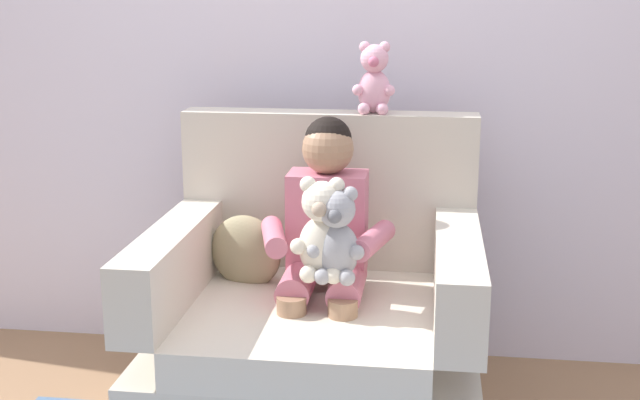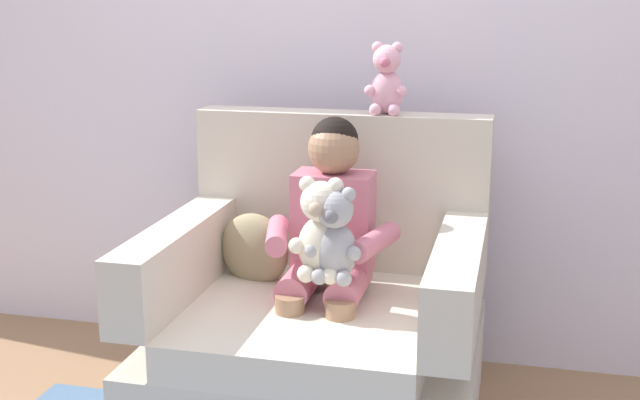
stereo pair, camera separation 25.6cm
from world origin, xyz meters
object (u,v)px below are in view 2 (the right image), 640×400
at_px(plush_grey, 335,237).
at_px(plush_cream, 321,232).
at_px(throw_pillow, 254,250).
at_px(seated_child, 329,232).
at_px(plush_pink_on_backrest, 387,81).
at_px(armchair, 319,330).

bearing_deg(plush_grey, plush_cream, -177.43).
bearing_deg(throw_pillow, plush_grey, -37.87).
relative_size(plush_cream, throw_pillow, 1.24).
bearing_deg(seated_child, throw_pillow, 159.23).
bearing_deg(throw_pillow, plush_pink_on_backrest, 26.89).
height_order(armchair, plush_cream, armchair).
distance_m(armchair, plush_grey, 0.40).
bearing_deg(plush_cream, plush_pink_on_backrest, 57.33).
bearing_deg(seated_child, plush_cream, -88.10).
xyz_separation_m(plush_cream, plush_grey, (0.05, -0.01, -0.01)).
bearing_deg(armchair, plush_grey, -59.72).
height_order(seated_child, plush_cream, seated_child).
height_order(armchair, seated_child, seated_child).
xyz_separation_m(seated_child, plush_pink_on_backrest, (0.13, 0.31, 0.46)).
height_order(plush_grey, throw_pillow, plush_grey).
height_order(plush_pink_on_backrest, throw_pillow, plush_pink_on_backrest).
xyz_separation_m(plush_cream, plush_pink_on_backrest, (0.12, 0.47, 0.42)).
bearing_deg(plush_cream, throw_pillow, 121.33).
height_order(plush_cream, plush_pink_on_backrest, plush_pink_on_backrest).
relative_size(plush_grey, throw_pillow, 1.15).
height_order(armchair, plush_pink_on_backrest, plush_pink_on_backrest).
bearing_deg(plush_pink_on_backrest, throw_pillow, -166.62).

